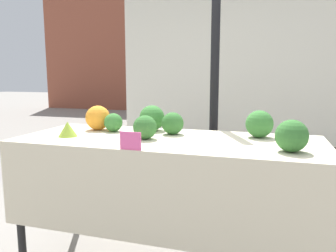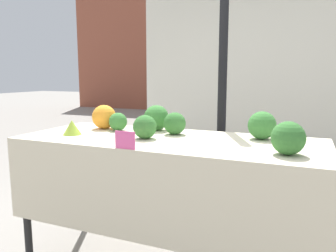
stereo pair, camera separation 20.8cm
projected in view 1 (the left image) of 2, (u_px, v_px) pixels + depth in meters
The scene contains 13 objects.
building_facade at pixel (251, 43), 11.09m from camera, with size 16.00×0.60×4.80m.
tent_pole at pixel (214, 99), 2.63m from camera, with size 0.07×0.07×2.25m.
parked_truck at pixel (289, 66), 5.46m from camera, with size 5.38×2.12×2.77m.
market_table at pixel (165, 160), 2.05m from camera, with size 1.93×0.77×0.91m.
orange_cauliflower at pixel (98, 118), 2.41m from camera, with size 0.18×0.18×0.18m.
romanesco_head at pixel (68, 129), 2.15m from camera, with size 0.12×0.12×0.10m.
broccoli_head_0 at pixel (259, 124), 2.11m from camera, with size 0.18×0.18×0.18m.
broccoli_head_1 at pixel (113, 122), 2.33m from camera, with size 0.13×0.13×0.13m.
broccoli_head_2 at pixel (145, 127), 2.06m from camera, with size 0.15×0.15×0.15m.
broccoli_head_3 at pixel (292, 136), 1.71m from camera, with size 0.17×0.17×0.17m.
broccoli_head_4 at pixel (152, 118), 2.38m from camera, with size 0.19×0.19×0.19m.
broccoli_head_5 at pixel (173, 123), 2.22m from camera, with size 0.15×0.15×0.15m.
price_sign at pixel (130, 141), 1.76m from camera, with size 0.12×0.01×0.10m.
Camera 1 is at (0.60, -1.97, 1.31)m, focal length 35.00 mm.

